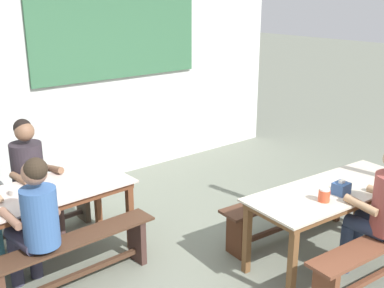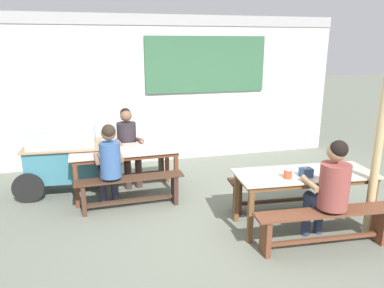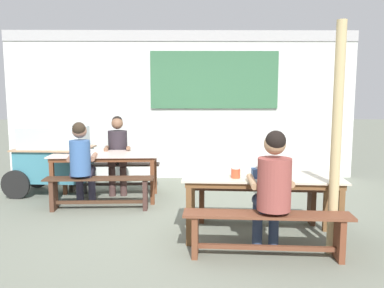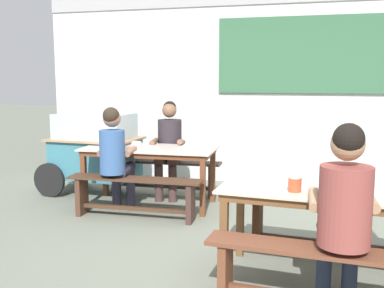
% 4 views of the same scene
% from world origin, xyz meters
% --- Properties ---
extents(ground_plane, '(40.00, 40.00, 0.00)m').
position_xyz_m(ground_plane, '(0.00, 0.00, 0.00)').
color(ground_plane, slate).
extents(backdrop_wall, '(6.73, 0.23, 2.84)m').
position_xyz_m(backdrop_wall, '(0.02, 2.77, 1.49)').
color(backdrop_wall, silver).
rests_on(backdrop_wall, ground_plane).
extents(dining_table_far, '(1.66, 0.80, 0.73)m').
position_xyz_m(dining_table_far, '(-1.15, 1.17, 0.66)').
color(dining_table_far, beige).
rests_on(dining_table_far, ground_plane).
extents(dining_table_near, '(1.82, 0.81, 0.73)m').
position_xyz_m(dining_table_near, '(0.97, -0.50, 0.66)').
color(dining_table_near, beige).
rests_on(dining_table_near, ground_plane).
extents(bench_far_back, '(1.61, 0.30, 0.47)m').
position_xyz_m(bench_far_back, '(-1.16, 1.72, 0.32)').
color(bench_far_back, '#44362F').
rests_on(bench_far_back, ground_plane).
extents(bench_far_front, '(1.55, 0.31, 0.47)m').
position_xyz_m(bench_far_front, '(-1.13, 0.61, 0.30)').
color(bench_far_front, '#462D1E').
rests_on(bench_far_front, ground_plane).
extents(bench_near_back, '(1.66, 0.40, 0.47)m').
position_xyz_m(bench_near_back, '(1.02, 0.05, 0.32)').
color(bench_near_back, '#472B1D').
rests_on(bench_near_back, ground_plane).
extents(bench_near_front, '(1.70, 0.39, 0.47)m').
position_xyz_m(bench_near_front, '(0.93, -1.05, 0.32)').
color(bench_near_front, brown).
rests_on(bench_near_front, ground_plane).
extents(food_cart, '(1.52, 0.86, 1.11)m').
position_xyz_m(food_cart, '(-2.08, 1.54, 0.64)').
color(food_cart, teal).
rests_on(food_cart, ground_plane).
extents(person_left_back_turned, '(0.42, 0.58, 1.26)m').
position_xyz_m(person_left_back_turned, '(-1.40, 0.70, 0.71)').
color(person_left_back_turned, '#323045').
rests_on(person_left_back_turned, ground_plane).
extents(person_center_facing, '(0.47, 0.58, 1.28)m').
position_xyz_m(person_center_facing, '(-1.05, 1.65, 0.72)').
color(person_center_facing, '#47322F').
rests_on(person_center_facing, ground_plane).
extents(person_near_front, '(0.45, 0.55, 1.30)m').
position_xyz_m(person_near_front, '(0.99, -0.99, 0.75)').
color(person_near_front, '#283550').
rests_on(person_near_front, ground_plane).
extents(tissue_box, '(0.14, 0.12, 0.13)m').
position_xyz_m(tissue_box, '(0.91, -0.61, 0.79)').
color(tissue_box, '#34568E').
rests_on(tissue_box, dining_table_near).
extents(condiment_jar, '(0.10, 0.10, 0.12)m').
position_xyz_m(condiment_jar, '(0.66, -0.60, 0.79)').
color(condiment_jar, '#D44C2D').
rests_on(condiment_jar, dining_table_near).
extents(soup_bowl, '(0.13, 0.13, 0.05)m').
position_xyz_m(soup_bowl, '(-1.35, 1.24, 0.76)').
color(soup_bowl, silver).
rests_on(soup_bowl, dining_table_far).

